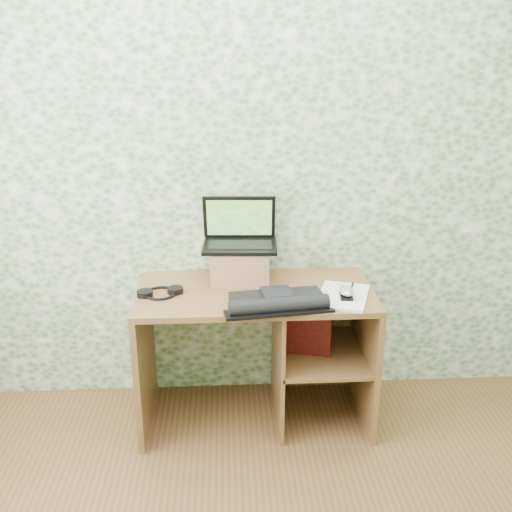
{
  "coord_description": "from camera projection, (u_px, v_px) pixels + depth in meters",
  "views": [
    {
      "loc": [
        -0.15,
        -1.24,
        1.89
      ],
      "look_at": [
        -0.0,
        1.39,
        0.95
      ],
      "focal_mm": 40.0,
      "sensor_mm": 36.0,
      "label": 1
    }
  ],
  "objects": [
    {
      "name": "wall_back",
      "position": [
        252.0,
        172.0,
        3.01
      ],
      "size": [
        3.5,
        0.0,
        3.5
      ],
      "primitive_type": "plane",
      "rotation": [
        1.57,
        0.0,
        0.0
      ],
      "color": "white",
      "rests_on": "ground"
    },
    {
      "name": "desk",
      "position": [
        270.0,
        334.0,
        3.03
      ],
      "size": [
        1.2,
        0.6,
        0.75
      ],
      "color": "brown",
      "rests_on": "floor"
    },
    {
      "name": "riser",
      "position": [
        240.0,
        264.0,
        3.01
      ],
      "size": [
        0.32,
        0.27,
        0.18
      ],
      "primitive_type": "cube",
      "rotation": [
        0.0,
        0.0,
        -0.06
      ],
      "color": "#A47049",
      "rests_on": "desk"
    },
    {
      "name": "laptop",
      "position": [
        240.0,
        234.0,
        3.0
      ],
      "size": [
        0.4,
        0.29,
        0.26
      ],
      "rotation": [
        0.0,
        0.0,
        -0.06
      ],
      "color": "black",
      "rests_on": "riser"
    },
    {
      "name": "keyboard",
      "position": [
        278.0,
        301.0,
        2.72
      ],
      "size": [
        0.52,
        0.32,
        0.07
      ],
      "rotation": [
        0.0,
        0.0,
        0.13
      ],
      "color": "black",
      "rests_on": "desk"
    },
    {
      "name": "headphones",
      "position": [
        160.0,
        292.0,
        2.85
      ],
      "size": [
        0.23,
        0.2,
        0.03
      ],
      "rotation": [
        0.0,
        0.0,
        0.22
      ],
      "color": "black",
      "rests_on": "desk"
    },
    {
      "name": "notepad",
      "position": [
        343.0,
        296.0,
        2.82
      ],
      "size": [
        0.33,
        0.39,
        0.02
      ],
      "primitive_type": "cube",
      "rotation": [
        0.0,
        0.0,
        -0.33
      ],
      "color": "white",
      "rests_on": "desk"
    },
    {
      "name": "mouse",
      "position": [
        346.0,
        293.0,
        2.79
      ],
      "size": [
        0.08,
        0.12,
        0.04
      ],
      "primitive_type": "ellipsoid",
      "rotation": [
        0.0,
        0.0,
        -0.09
      ],
      "color": "silver",
      "rests_on": "notepad"
    },
    {
      "name": "pen",
      "position": [
        351.0,
        288.0,
        2.89
      ],
      "size": [
        0.06,
        0.14,
        0.01
      ],
      "primitive_type": "cylinder",
      "rotation": [
        1.57,
        0.0,
        -0.35
      ],
      "color": "black",
      "rests_on": "notepad"
    },
    {
      "name": "red_box",
      "position": [
        307.0,
        325.0,
        2.99
      ],
      "size": [
        0.27,
        0.15,
        0.31
      ],
      "primitive_type": "cube",
      "rotation": [
        0.0,
        0.0,
        -0.25
      ],
      "color": "#99120D",
      "rests_on": "desk"
    }
  ]
}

